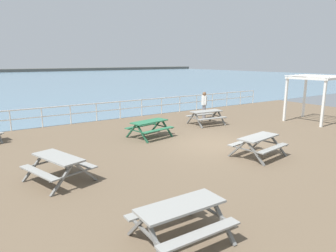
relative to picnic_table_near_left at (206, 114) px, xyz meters
name	(u,v)px	position (x,y,z in m)	size (l,w,h in m)	color
ground_plane	(214,147)	(-2.45, -3.36, -0.68)	(30.00, 24.00, 0.20)	brown
sea_band	(18,80)	(-2.45, 49.39, -0.58)	(142.00, 90.00, 0.01)	slate
seaward_railing	(131,106)	(-2.45, 4.39, 0.15)	(23.07, 0.07, 1.08)	white
picnic_table_near_left	(206,114)	(0.00, 0.00, 0.00)	(1.94, 1.70, 0.80)	gray
picnic_table_near_right	(149,125)	(-4.12, -0.70, 0.00)	(2.06, 1.84, 0.80)	#286B47
picnic_table_mid_centre	(258,141)	(-2.25, -5.51, 0.00)	(2.00, 1.77, 0.80)	gray
picnic_table_far_right	(58,163)	(-9.09, -3.78, 0.00)	(1.95, 2.15, 0.80)	gray
picnic_table_seaward	(181,213)	(-7.90, -8.28, 0.00)	(1.83, 1.57, 0.80)	gray
visitor	(204,103)	(1.04, 1.40, 0.36)	(0.31, 0.51, 1.66)	slate
lattice_pergola	(314,88)	(5.73, -2.86, 1.41)	(2.61, 2.73, 2.70)	white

